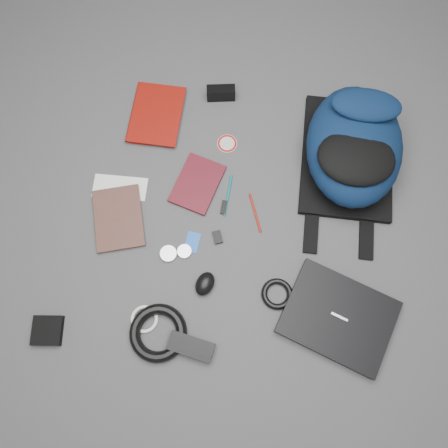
% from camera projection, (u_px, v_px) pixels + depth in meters
% --- Properties ---
extents(ground, '(4.00, 4.00, 0.00)m').
position_uv_depth(ground, '(224.00, 226.00, 1.54)').
color(ground, '#4F4F51').
rests_on(ground, ground).
extents(backpack, '(0.38, 0.53, 0.21)m').
position_uv_depth(backpack, '(354.00, 146.00, 1.51)').
color(backpack, black).
rests_on(backpack, ground).
extents(laptop, '(0.40, 0.35, 0.03)m').
position_uv_depth(laptop, '(338.00, 317.00, 1.43)').
color(laptop, black).
rests_on(laptop, ground).
extents(textbook_red, '(0.20, 0.26, 0.03)m').
position_uv_depth(textbook_red, '(132.00, 112.00, 1.65)').
color(textbook_red, maroon).
rests_on(textbook_red, ground).
extents(comic_book, '(0.23, 0.27, 0.02)m').
position_uv_depth(comic_book, '(95.00, 222.00, 1.53)').
color(comic_book, '#A0470B').
rests_on(comic_book, ground).
extents(envelope, '(0.20, 0.10, 0.00)m').
position_uv_depth(envelope, '(120.00, 187.00, 1.58)').
color(envelope, white).
rests_on(envelope, ground).
extents(dvd_case, '(0.19, 0.23, 0.02)m').
position_uv_depth(dvd_case, '(197.00, 184.00, 1.58)').
color(dvd_case, '#440D14').
rests_on(dvd_case, ground).
extents(compact_camera, '(0.11, 0.06, 0.06)m').
position_uv_depth(compact_camera, '(221.00, 93.00, 1.66)').
color(compact_camera, black).
rests_on(compact_camera, ground).
extents(sticker_disc, '(0.09, 0.09, 0.00)m').
position_uv_depth(sticker_disc, '(227.00, 144.00, 1.63)').
color(sticker_disc, silver).
rests_on(sticker_disc, ground).
extents(pen_teal, '(0.01, 0.16, 0.01)m').
position_uv_depth(pen_teal, '(228.00, 195.00, 1.57)').
color(pen_teal, '#0C696C').
rests_on(pen_teal, ground).
extents(pen_red, '(0.07, 0.14, 0.01)m').
position_uv_depth(pen_red, '(255.00, 213.00, 1.55)').
color(pen_red, '#971A0B').
rests_on(pen_red, ground).
extents(id_badge, '(0.05, 0.08, 0.00)m').
position_uv_depth(id_badge, '(192.00, 242.00, 1.52)').
color(id_badge, blue).
rests_on(id_badge, ground).
extents(usb_black, '(0.02, 0.05, 0.01)m').
position_uv_depth(usb_black, '(224.00, 207.00, 1.55)').
color(usb_black, black).
rests_on(usb_black, ground).
extents(key_fob, '(0.04, 0.05, 0.01)m').
position_uv_depth(key_fob, '(218.00, 237.00, 1.52)').
color(key_fob, black).
rests_on(key_fob, ground).
extents(mouse, '(0.08, 0.10, 0.04)m').
position_uv_depth(mouse, '(205.00, 284.00, 1.46)').
color(mouse, black).
rests_on(mouse, ground).
extents(headphone_left, '(0.07, 0.07, 0.01)m').
position_uv_depth(headphone_left, '(168.00, 254.00, 1.50)').
color(headphone_left, '#A6A5A8').
rests_on(headphone_left, ground).
extents(headphone_right, '(0.06, 0.06, 0.01)m').
position_uv_depth(headphone_right, '(184.00, 251.00, 1.51)').
color(headphone_right, '#ADADAF').
rests_on(headphone_right, ground).
extents(cable_coil, '(0.13, 0.13, 0.02)m').
position_uv_depth(cable_coil, '(277.00, 294.00, 1.46)').
color(cable_coil, black).
rests_on(cable_coil, ground).
extents(power_brick, '(0.15, 0.08, 0.04)m').
position_uv_depth(power_brick, '(191.00, 346.00, 1.40)').
color(power_brick, black).
rests_on(power_brick, ground).
extents(power_cord_coil, '(0.24, 0.24, 0.04)m').
position_uv_depth(power_cord_coil, '(158.00, 333.00, 1.41)').
color(power_cord_coil, black).
rests_on(power_cord_coil, ground).
extents(pouch, '(0.11, 0.11, 0.02)m').
position_uv_depth(pouch, '(47.00, 331.00, 1.42)').
color(pouch, black).
rests_on(pouch, ground).
extents(white_cable_coil, '(0.10, 0.10, 0.01)m').
position_uv_depth(white_cable_coil, '(144.00, 319.00, 1.44)').
color(white_cable_coil, white).
rests_on(white_cable_coil, ground).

